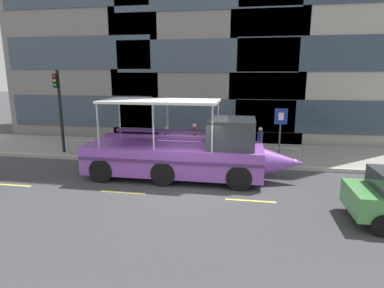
{
  "coord_description": "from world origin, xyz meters",
  "views": [
    {
      "loc": [
        2.18,
        -11.96,
        4.44
      ],
      "look_at": [
        -0.26,
        2.06,
        1.3
      ],
      "focal_mm": 30.0,
      "sensor_mm": 36.0,
      "label": 1
    }
  ],
  "objects": [
    {
      "name": "pedestrian_mid_left",
      "position": [
        -0.63,
        4.96,
        1.15
      ],
      "size": [
        0.22,
        0.46,
        1.6
      ],
      "color": "#1E2338",
      "rests_on": "sidewalk"
    },
    {
      "name": "curb_guardrail",
      "position": [
        -1.3,
        3.45,
        0.72
      ],
      "size": [
        11.99,
        0.09,
        0.8
      ],
      "color": "#9EA0A8",
      "rests_on": "sidewalk"
    },
    {
      "name": "curb_edge",
      "position": [
        0.0,
        3.11,
        0.09
      ],
      "size": [
        32.0,
        0.18,
        0.18
      ],
      "primitive_type": "cube",
      "color": "#B2ADA3",
      "rests_on": "ground_plane"
    },
    {
      "name": "pedestrian_mid_right",
      "position": [
        -2.04,
        4.52,
        1.08
      ],
      "size": [
        0.36,
        0.29,
        1.5
      ],
      "color": "#1E2338",
      "rests_on": "sidewalk"
    },
    {
      "name": "duck_tour_boat",
      "position": [
        -0.33,
        1.16,
        1.11
      ],
      "size": [
        9.43,
        2.67,
        3.35
      ],
      "color": "purple",
      "rests_on": "ground_plane"
    },
    {
      "name": "pedestrian_near_bow",
      "position": [
        2.88,
        4.93,
        1.09
      ],
      "size": [
        0.29,
        0.39,
        1.51
      ],
      "color": "black",
      "rests_on": "sidewalk"
    },
    {
      "name": "parking_sign",
      "position": [
        3.77,
        3.85,
        1.96
      ],
      "size": [
        0.6,
        0.12,
        2.62
      ],
      "color": "#4C4F54",
      "rests_on": "sidewalk"
    },
    {
      "name": "sidewalk",
      "position": [
        0.0,
        5.6,
        0.09
      ],
      "size": [
        32.0,
        4.8,
        0.18
      ],
      "primitive_type": "cube",
      "color": "gray",
      "rests_on": "ground_plane"
    },
    {
      "name": "ground_plane",
      "position": [
        0.0,
        0.0,
        0.0
      ],
      "size": [
        120.0,
        120.0,
        0.0
      ],
      "primitive_type": "plane",
      "color": "#3D3D3F"
    },
    {
      "name": "lane_centreline",
      "position": [
        -0.0,
        -1.04,
        0.0
      ],
      "size": [
        25.8,
        0.12,
        0.01
      ],
      "color": "#DBD64C",
      "rests_on": "ground_plane"
    },
    {
      "name": "traffic_light_pole",
      "position": [
        -7.78,
        3.78,
        2.86
      ],
      "size": [
        0.24,
        0.46,
        4.44
      ],
      "color": "black",
      "rests_on": "sidewalk"
    }
  ]
}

